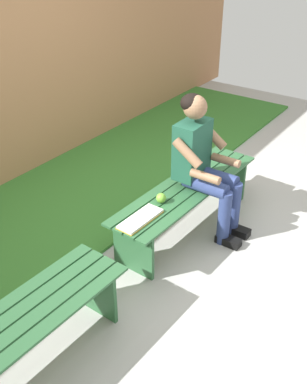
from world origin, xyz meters
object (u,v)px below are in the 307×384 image
Objects in this scene: person_seated at (204,161)px; book_open at (140,219)px; apple at (161,198)px; bench_near at (187,196)px.

person_seated reaches higher than book_open.
person_seated is at bearing 162.25° from apple.
bench_near is at bearing 179.70° from book_open.
bench_near is at bearing -47.02° from person_seated.
apple is at bearing -175.18° from book_open.
person_seated is at bearing 132.98° from bench_near.
apple reaches higher than book_open.
book_open reaches higher than bench_near.
bench_near is 20.92× the size of apple.
person_seated is (-0.09, 0.10, 0.34)m from bench_near.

